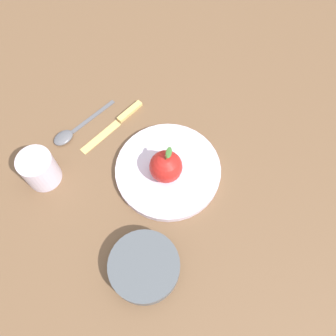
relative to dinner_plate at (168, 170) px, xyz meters
The scene contains 7 objects.
ground_plane 0.05m from the dinner_plate, 106.09° to the left, with size 2.40×2.40×0.00m, color brown.
dinner_plate is the anchor object (origin of this frame).
apple 0.04m from the dinner_plate, 165.67° to the right, with size 0.07×0.07×0.08m.
side_bowl 0.21m from the dinner_plate, 158.37° to the right, with size 0.14×0.14×0.04m.
cup 0.27m from the dinner_plate, 126.43° to the left, with size 0.07×0.07×0.08m.
knife 0.17m from the dinner_plate, 76.08° to the left, with size 0.18×0.05×0.01m.
spoon 0.25m from the dinner_plate, 100.43° to the left, with size 0.18×0.06×0.01m.
Camera 1 is at (-0.26, -0.23, 0.70)m, focal length 37.71 mm.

